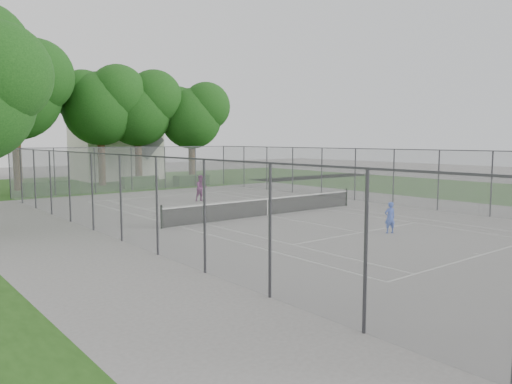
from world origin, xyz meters
TOP-DOWN VIEW (x-y plane):
  - ground at (0.00, 0.00)m, footprint 120.00×120.00m
  - grass_far at (0.00, 26.00)m, footprint 60.00×20.00m
  - grass_right at (22.00, 0.00)m, footprint 16.00×40.00m
  - court_markings at (0.00, 0.00)m, footprint 11.03×23.83m
  - tennis_net at (0.00, 0.00)m, footprint 12.87×0.10m
  - perimeter_fence at (0.00, 0.00)m, footprint 18.08×34.08m
  - tree_far_left at (-6.98, 22.87)m, footprint 8.39×7.66m
  - tree_far_midleft at (0.03, 22.96)m, footprint 7.45×6.80m
  - tree_far_midright at (3.35, 22.46)m, footprint 7.28×6.65m
  - tree_far_right at (8.31, 21.20)m, footprint 6.68×6.10m
  - hedge_left at (-5.93, 18.22)m, footprint 3.93×1.18m
  - hedge_mid at (1.58, 18.86)m, footprint 3.08×0.88m
  - hedge_right at (6.06, 17.81)m, footprint 3.12×1.14m
  - house at (3.92, 29.20)m, footprint 8.01×6.21m
  - girl_player at (0.92, -7.25)m, footprint 0.59×0.50m
  - woman_player at (0.66, 7.69)m, footprint 0.86×0.67m

SIDE VIEW (x-z plane):
  - ground at x=0.00m, z-range 0.00..0.00m
  - grass_far at x=0.00m, z-range 0.00..0.00m
  - grass_right at x=22.00m, z-range 0.00..0.00m
  - court_markings at x=0.00m, z-range 0.00..0.01m
  - hedge_right at x=6.06m, z-range 0.00..0.94m
  - hedge_mid at x=1.58m, z-range 0.00..0.97m
  - hedge_left at x=-5.93m, z-range 0.00..0.98m
  - tennis_net at x=0.00m, z-range -0.04..1.06m
  - girl_player at x=0.92m, z-range 0.00..1.38m
  - woman_player at x=0.66m, z-range 0.00..1.74m
  - perimeter_fence at x=0.00m, z-range 0.05..3.57m
  - house at x=3.92m, z-range -0.97..9.00m
  - tree_far_right at x=8.31m, z-range 1.79..11.39m
  - tree_far_midright at x=3.35m, z-range 1.96..12.43m
  - tree_far_midleft at x=0.03m, z-range 2.00..12.71m
  - tree_far_left at x=-6.98m, z-range 2.26..14.32m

